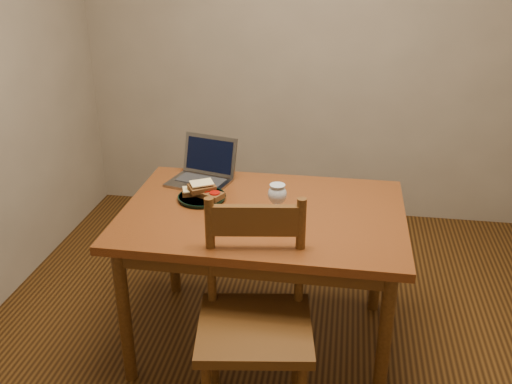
# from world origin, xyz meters

# --- Properties ---
(floor) EXTENTS (3.20, 3.20, 0.02)m
(floor) POSITION_xyz_m (0.00, 0.00, -0.01)
(floor) COLOR black
(floor) RESTS_ON ground
(back_wall) EXTENTS (3.20, 0.02, 2.60)m
(back_wall) POSITION_xyz_m (0.00, 1.61, 1.30)
(back_wall) COLOR gray
(back_wall) RESTS_ON floor
(front_wall) EXTENTS (3.20, 0.02, 2.60)m
(front_wall) POSITION_xyz_m (0.00, -1.61, 1.30)
(front_wall) COLOR gray
(front_wall) RESTS_ON floor
(table) EXTENTS (1.30, 0.90, 0.74)m
(table) POSITION_xyz_m (-0.10, 0.02, 0.65)
(table) COLOR #51260D
(table) RESTS_ON floor
(chair) EXTENTS (0.51, 0.49, 0.49)m
(chair) POSITION_xyz_m (-0.06, -0.46, 0.53)
(chair) COLOR #3B220C
(chair) RESTS_ON floor
(plate) EXTENTS (0.23, 0.23, 0.02)m
(plate) POSITION_xyz_m (-0.41, 0.10, 0.75)
(plate) COLOR black
(plate) RESTS_ON table
(sandwich_cheese) EXTENTS (0.13, 0.10, 0.04)m
(sandwich_cheese) POSITION_xyz_m (-0.45, 0.11, 0.78)
(sandwich_cheese) COLOR #381E0C
(sandwich_cheese) RESTS_ON plate
(sandwich_tomato) EXTENTS (0.14, 0.12, 0.04)m
(sandwich_tomato) POSITION_xyz_m (-0.36, 0.09, 0.78)
(sandwich_tomato) COLOR #381E0C
(sandwich_tomato) RESTS_ON plate
(sandwich_top) EXTENTS (0.14, 0.13, 0.04)m
(sandwich_top) POSITION_xyz_m (-0.41, 0.10, 0.81)
(sandwich_top) COLOR #381E0C
(sandwich_top) RESTS_ON plate
(milk_glass) EXTENTS (0.09, 0.09, 0.16)m
(milk_glass) POSITION_xyz_m (-0.03, -0.04, 0.82)
(milk_glass) COLOR white
(milk_glass) RESTS_ON table
(laptop) EXTENTS (0.36, 0.34, 0.21)m
(laptop) POSITION_xyz_m (-0.46, 0.34, 0.80)
(laptop) COLOR slate
(laptop) RESTS_ON table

